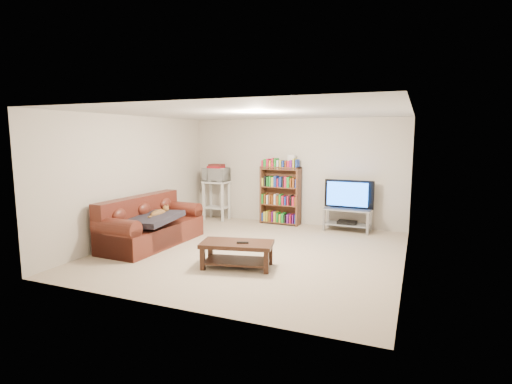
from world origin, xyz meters
The scene contains 19 objects.
floor centered at (0.00, 0.00, 0.00)m, with size 5.00×5.00×0.00m, color tan.
ceiling centered at (0.00, 0.00, 2.40)m, with size 5.00×5.00×0.00m, color white.
wall_back centered at (0.00, 2.50, 1.20)m, with size 5.00×5.00×0.00m, color beige.
wall_front centered at (0.00, -2.50, 1.20)m, with size 5.00×5.00×0.00m, color beige.
wall_left centered at (-2.50, 0.00, 1.20)m, with size 5.00×5.00×0.00m, color beige.
wall_right centered at (2.50, 0.00, 1.20)m, with size 5.00×5.00×0.00m, color beige.
sofa centered at (-1.99, -0.27, 0.32)m, with size 0.98×2.12×0.89m.
blanket centered at (-1.81, -0.42, 0.53)m, with size 0.81×1.04×0.10m, color black.
cat centered at (-1.81, -0.23, 0.59)m, with size 0.23×0.57×0.17m, color brown, non-canonical shape.
coffee_table centered at (0.10, -0.87, 0.28)m, with size 1.19×0.77×0.40m.
remote centered at (0.21, -0.89, 0.41)m, with size 0.18×0.05×0.02m, color black.
tv_stand centered at (1.27, 2.18, 0.33)m, with size 0.99×0.48×0.49m.
television centered at (1.27, 2.18, 0.79)m, with size 1.05×0.14×0.60m, color black.
dvd_player centered at (1.27, 2.18, 0.19)m, with size 0.39×0.27×0.06m, color black.
bookshelf centered at (-0.28, 2.30, 0.68)m, with size 0.93×0.33×1.33m.
shelf_clutter centered at (-0.18, 2.31, 1.43)m, with size 0.68×0.22×0.28m.
microwave_stand centered at (-1.86, 2.17, 0.60)m, with size 0.59×0.43×0.94m.
microwave centered at (-1.86, 2.17, 1.10)m, with size 0.58×0.39×0.32m, color silver.
game_boxes centered at (-1.86, 2.17, 1.28)m, with size 0.34×0.30×0.05m, color maroon.
Camera 1 is at (2.64, -6.26, 2.01)m, focal length 28.00 mm.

